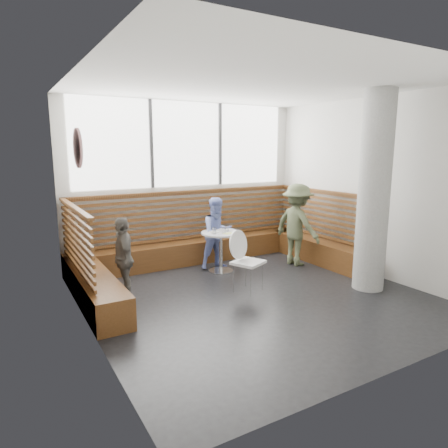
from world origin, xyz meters
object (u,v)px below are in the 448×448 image
concrete_column (374,193)px  adult_man (297,225)px  child_back (218,233)px  child_left (123,258)px  cafe_chair (246,255)px  cafe_table (221,243)px

concrete_column → adult_man: bearing=94.7°
child_back → child_left: child_back is taller
cafe_chair → adult_man: size_ratio=0.61×
adult_man → child_back: (-1.48, 0.57, -0.12)m
concrete_column → cafe_chair: size_ratio=3.22×
cafe_table → cafe_chair: (-0.14, -1.07, 0.04)m
adult_man → cafe_table: bearing=69.5°
cafe_table → child_back: bearing=76.3°
concrete_column → child_left: 4.09m
cafe_table → cafe_chair: size_ratio=0.77×
cafe_chair → child_back: 1.32m
adult_man → child_back: 1.60m
concrete_column → child_left: size_ratio=2.51×
cafe_table → adult_man: (1.54, -0.35, 0.26)m
cafe_chair → cafe_table: bearing=58.0°
adult_man → child_left: size_ratio=1.27×
child_left → concrete_column: bearing=73.6°
child_back → cafe_table: bearing=-103.1°
cafe_chair → child_left: bearing=136.2°
concrete_column → child_back: (-1.62, 2.24, -0.91)m
child_left → cafe_table: bearing=109.4°
concrete_column → child_back: size_ratio=2.32×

